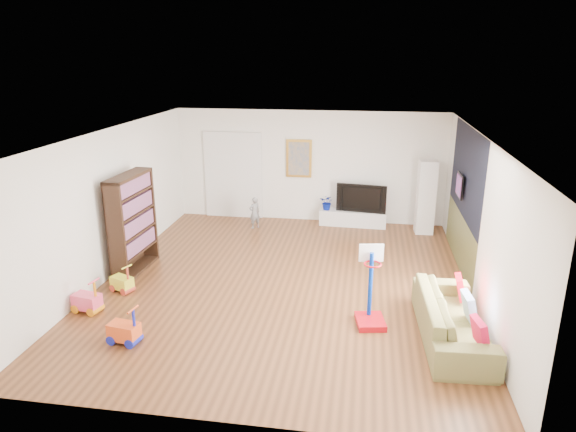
% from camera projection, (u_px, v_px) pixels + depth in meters
% --- Properties ---
extents(floor, '(6.50, 7.50, 0.00)m').
position_uv_depth(floor, '(285.00, 283.00, 9.32)').
color(floor, brown).
rests_on(floor, ground).
extents(ceiling, '(6.50, 7.50, 0.00)m').
position_uv_depth(ceiling, '(284.00, 134.00, 8.50)').
color(ceiling, white).
rests_on(ceiling, ground).
extents(wall_back, '(6.50, 0.00, 2.70)m').
position_uv_depth(wall_back, '(309.00, 167.00, 12.44)').
color(wall_back, white).
rests_on(wall_back, ground).
extents(wall_front, '(6.50, 0.00, 2.70)m').
position_uv_depth(wall_front, '(227.00, 317.00, 5.38)').
color(wall_front, silver).
rests_on(wall_front, ground).
extents(wall_left, '(0.00, 7.50, 2.70)m').
position_uv_depth(wall_left, '(110.00, 204.00, 9.39)').
color(wall_left, white).
rests_on(wall_left, ground).
extents(wall_right, '(0.00, 7.50, 2.70)m').
position_uv_depth(wall_right, '(479.00, 221.00, 8.43)').
color(wall_right, silver).
rests_on(wall_right, ground).
extents(navy_accent, '(0.01, 3.20, 1.70)m').
position_uv_depth(navy_accent, '(467.00, 173.00, 9.60)').
color(navy_accent, black).
rests_on(navy_accent, wall_right).
extents(olive_wainscot, '(0.01, 3.20, 1.00)m').
position_uv_depth(olive_wainscot, '(459.00, 240.00, 10.01)').
color(olive_wainscot, brown).
rests_on(olive_wainscot, wall_right).
extents(doorway, '(1.45, 0.06, 2.10)m').
position_uv_depth(doorway, '(233.00, 176.00, 12.77)').
color(doorway, white).
rests_on(doorway, ground).
extents(painting_back, '(0.62, 0.06, 0.92)m').
position_uv_depth(painting_back, '(299.00, 159.00, 12.38)').
color(painting_back, gold).
rests_on(painting_back, wall_back).
extents(artwork_right, '(0.04, 0.56, 0.46)m').
position_uv_depth(artwork_right, '(460.00, 185.00, 9.89)').
color(artwork_right, '#7F3F8C').
rests_on(artwork_right, wall_right).
extents(media_console, '(1.60, 0.46, 0.37)m').
position_uv_depth(media_console, '(353.00, 218.00, 12.37)').
color(media_console, silver).
rests_on(media_console, ground).
extents(tall_cabinet, '(0.42, 0.42, 1.70)m').
position_uv_depth(tall_cabinet, '(426.00, 197.00, 11.68)').
color(tall_cabinet, white).
rests_on(tall_cabinet, ground).
extents(bookshelf, '(0.39, 1.30, 1.88)m').
position_uv_depth(bookshelf, '(132.00, 223.00, 9.60)').
color(bookshelf, '#311D12').
rests_on(bookshelf, ground).
extents(sofa, '(0.98, 2.27, 0.65)m').
position_uv_depth(sofa, '(453.00, 318.00, 7.42)').
color(sofa, olive).
rests_on(sofa, ground).
extents(basketball_hoop, '(0.52, 0.59, 1.26)m').
position_uv_depth(basketball_hoop, '(372.00, 287.00, 7.71)').
color(basketball_hoop, '#BB0A15').
rests_on(basketball_hoop, ground).
extents(ride_on_yellow, '(0.44, 0.36, 0.51)m').
position_uv_depth(ride_on_yellow, '(121.00, 278.00, 8.91)').
color(ride_on_yellow, yellow).
rests_on(ride_on_yellow, ground).
extents(ride_on_orange, '(0.47, 0.33, 0.58)m').
position_uv_depth(ride_on_orange, '(123.00, 325.00, 7.31)').
color(ride_on_orange, '#EF5421').
rests_on(ride_on_orange, ground).
extents(ride_on_pink, '(0.48, 0.35, 0.58)m').
position_uv_depth(ride_on_pink, '(86.00, 295.00, 8.20)').
color(ride_on_pink, '#F8466A').
rests_on(ride_on_pink, ground).
extents(child, '(0.33, 0.32, 0.76)m').
position_uv_depth(child, '(255.00, 213.00, 12.11)').
color(child, gray).
rests_on(child, ground).
extents(tv, '(1.19, 0.31, 0.68)m').
position_uv_depth(tv, '(362.00, 197.00, 12.20)').
color(tv, black).
rests_on(tv, media_console).
extents(vase_plant, '(0.41, 0.38, 0.37)m').
position_uv_depth(vase_plant, '(327.00, 202.00, 12.32)').
color(vase_plant, '#051687').
rests_on(vase_plant, media_console).
extents(pillow_left, '(0.17, 0.37, 0.36)m').
position_uv_depth(pillow_left, '(480.00, 332.00, 6.69)').
color(pillow_left, red).
rests_on(pillow_left, sofa).
extents(pillow_center, '(0.14, 0.41, 0.40)m').
position_uv_depth(pillow_center, '(469.00, 307.00, 7.36)').
color(pillow_center, silver).
rests_on(pillow_center, sofa).
extents(pillow_right, '(0.12, 0.36, 0.36)m').
position_uv_depth(pillow_right, '(460.00, 287.00, 7.97)').
color(pillow_right, '#B70011').
rests_on(pillow_right, sofa).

